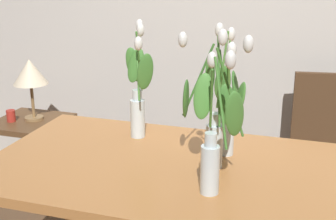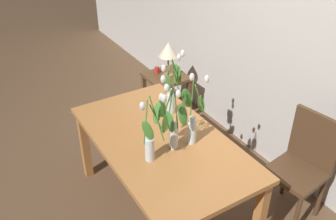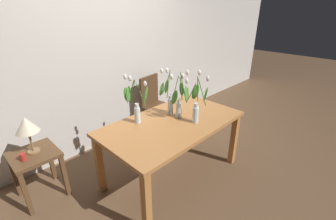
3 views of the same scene
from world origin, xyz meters
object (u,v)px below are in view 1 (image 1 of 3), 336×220
pillar_candle (11,116)px  tulip_vase_0 (215,121)px  dining_chair (327,147)px  side_table (32,137)px  table_lamp (30,74)px  tulip_vase_3 (224,112)px  dining_table (180,186)px  tulip_vase_2 (138,93)px  tulip_vase_1 (217,137)px

pillar_candle → tulip_vase_0: bearing=-25.7°
dining_chair → side_table: dining_chair is taller
table_lamp → pillar_candle: 0.30m
tulip_vase_3 → dining_table: bearing=-124.7°
dining_table → tulip_vase_2: 0.50m
dining_table → tulip_vase_2: size_ratio=2.98×
tulip_vase_3 → tulip_vase_1: bearing=-82.8°
tulip_vase_0 → side_table: size_ratio=1.04×
tulip_vase_2 → side_table: 1.20m
tulip_vase_3 → dining_chair: (0.46, 0.77, -0.40)m
tulip_vase_1 → dining_chair: 1.28m
dining_chair → side_table: size_ratio=1.69×
pillar_candle → tulip_vase_2: bearing=-23.2°
tulip_vase_0 → tulip_vase_1: tulip_vase_0 is taller
tulip_vase_2 → dining_chair: size_ratio=0.58×
tulip_vase_1 → tulip_vase_2: 0.65m
dining_table → side_table: (-1.24, 0.79, -0.22)m
tulip_vase_1 → table_lamp: (-1.41, 0.98, -0.09)m
dining_table → tulip_vase_0: (0.13, 0.02, 0.29)m
table_lamp → tulip_vase_3: bearing=-24.2°
dining_table → table_lamp: (-1.23, 0.81, 0.21)m
dining_chair → pillar_candle: 1.96m
tulip_vase_3 → dining_chair: size_ratio=0.60×
dining_table → dining_chair: size_ratio=1.72×
side_table → pillar_candle: bearing=-149.8°
tulip_vase_2 → tulip_vase_3: tulip_vase_3 is taller
tulip_vase_0 → dining_table: bearing=-172.5°
pillar_candle → table_lamp: bearing=34.4°
tulip_vase_0 → dining_chair: bearing=63.8°
dining_table → tulip_vase_3: (0.13, 0.20, 0.28)m
dining_table → tulip_vase_3: 0.36m
tulip_vase_2 → dining_chair: (0.88, 0.68, -0.43)m
tulip_vase_1 → dining_chair: tulip_vase_1 is taller
tulip_vase_1 → pillar_candle: bearing=149.4°
tulip_vase_1 → side_table: (-1.42, 0.96, -0.52)m
tulip_vase_1 → dining_chair: (0.42, 1.13, -0.43)m
tulip_vase_2 → tulip_vase_1: bearing=-43.9°
side_table → table_lamp: size_ratio=1.38×
dining_table → side_table: bearing=147.5°
dining_table → tulip_vase_2: bearing=136.1°
tulip_vase_1 → dining_chair: bearing=69.9°
dining_chair → table_lamp: (-1.82, -0.15, 0.33)m
tulip_vase_2 → side_table: size_ratio=0.98×
dining_table → tulip_vase_0: size_ratio=2.80×
tulip_vase_3 → table_lamp: bearing=155.8°
tulip_vase_3 → side_table: bearing=156.7°
tulip_vase_3 → table_lamp: (-1.36, 0.61, -0.07)m
tulip_vase_2 → side_table: bearing=151.7°
tulip_vase_1 → tulip_vase_2: size_ratio=1.05×
tulip_vase_2 → table_lamp: 1.08m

